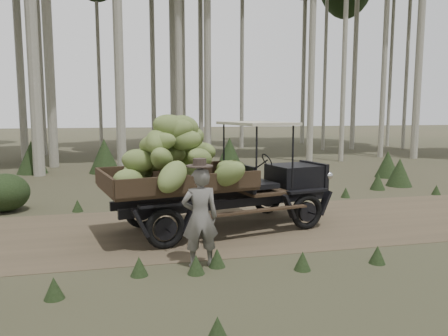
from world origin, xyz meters
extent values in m
plane|color=#473D2B|center=(0.00, 0.00, 0.00)|extent=(120.00, 120.00, 0.00)
cube|color=brown|center=(0.00, 0.00, 0.00)|extent=(70.00, 4.00, 0.01)
cube|color=black|center=(-0.27, 0.26, 1.00)|extent=(1.17, 1.13, 0.55)
cube|color=black|center=(0.27, 0.37, 1.00)|extent=(0.31, 0.99, 0.62)
cube|color=black|center=(-1.63, -0.03, 1.09)|extent=(0.37, 1.38, 0.55)
cube|color=#38281C|center=(-2.99, -0.32, 1.00)|extent=(3.10, 2.33, 0.08)
cube|color=#38281C|center=(-3.18, 0.55, 1.17)|extent=(2.74, 0.64, 0.32)
cube|color=#38281C|center=(-2.81, -1.20, 1.17)|extent=(2.74, 0.64, 0.32)
cube|color=#38281C|center=(-4.36, -0.62, 1.17)|extent=(0.43, 1.76, 0.32)
cube|color=beige|center=(-1.21, 0.06, 2.21)|extent=(1.47, 1.89, 0.06)
cube|color=black|center=(-2.05, 0.26, 0.62)|extent=(4.50, 1.05, 0.18)
cube|color=black|center=(-1.89, -0.48, 0.62)|extent=(4.50, 1.05, 0.18)
torus|color=black|center=(-0.63, 0.99, 0.38)|extent=(0.77, 0.29, 0.76)
torus|color=black|center=(-0.30, -0.56, 0.38)|extent=(0.77, 0.29, 0.76)
torus|color=black|center=(-3.65, 0.35, 0.38)|extent=(0.77, 0.29, 0.76)
torus|color=black|center=(-3.31, -1.21, 0.38)|extent=(0.77, 0.29, 0.76)
sphere|color=beige|center=(0.25, 0.83, 1.04)|extent=(0.18, 0.18, 0.18)
sphere|color=beige|center=(0.44, -0.05, 1.04)|extent=(0.18, 0.18, 0.18)
ellipsoid|color=olive|center=(-3.93, -0.86, 1.20)|extent=(0.80, 0.72, 0.54)
ellipsoid|color=olive|center=(-2.58, -0.68, 1.58)|extent=(0.79, 0.89, 0.52)
ellipsoid|color=olive|center=(-3.38, -0.67, 1.88)|extent=(0.89, 0.78, 0.51)
ellipsoid|color=olive|center=(-2.82, -0.19, 2.12)|extent=(0.75, 0.85, 0.58)
ellipsoid|color=olive|center=(-3.80, -0.03, 1.20)|extent=(0.58, 0.92, 0.64)
ellipsoid|color=olive|center=(-3.73, -0.56, 1.54)|extent=(0.72, 0.52, 0.48)
ellipsoid|color=olive|center=(-3.38, -0.61, 1.91)|extent=(0.60, 0.89, 0.62)
ellipsoid|color=olive|center=(-3.09, -0.40, 2.11)|extent=(0.81, 0.89, 0.60)
ellipsoid|color=olive|center=(-1.79, -0.15, 1.20)|extent=(0.93, 0.86, 0.56)
ellipsoid|color=olive|center=(-2.73, 0.19, 1.54)|extent=(0.81, 0.91, 0.57)
ellipsoid|color=olive|center=(-3.01, -0.01, 1.84)|extent=(0.92, 0.82, 0.59)
ellipsoid|color=olive|center=(-3.07, -0.45, 2.15)|extent=(1.05, 0.87, 0.67)
ellipsoid|color=olive|center=(-1.88, -0.21, 1.22)|extent=(0.96, 0.94, 0.70)
ellipsoid|color=olive|center=(-2.35, 0.37, 1.59)|extent=(0.76, 0.90, 0.48)
ellipsoid|color=olive|center=(-2.92, -0.19, 1.89)|extent=(0.82, 0.88, 0.63)
ellipsoid|color=olive|center=(-3.03, -0.48, 2.08)|extent=(0.94, 0.80, 0.63)
ellipsoid|color=olive|center=(-2.89, -0.20, 1.23)|extent=(0.88, 0.65, 0.41)
ellipsoid|color=olive|center=(-3.44, 0.07, 1.53)|extent=(0.82, 1.04, 0.73)
ellipsoid|color=olive|center=(-2.67, 0.02, 1.92)|extent=(0.87, 0.81, 0.63)
ellipsoid|color=olive|center=(-3.14, -0.31, 2.15)|extent=(0.83, 0.97, 0.63)
ellipsoid|color=olive|center=(-3.70, 0.21, 1.28)|extent=(0.91, 0.96, 0.74)
ellipsoid|color=olive|center=(-3.01, -0.23, 1.63)|extent=(0.43, 0.67, 0.45)
ellipsoid|color=olive|center=(-2.83, -0.59, 1.91)|extent=(0.75, 0.60, 0.47)
ellipsoid|color=olive|center=(-2.81, -0.15, 2.15)|extent=(0.89, 0.75, 0.62)
ellipsoid|color=olive|center=(-2.98, 0.21, 1.20)|extent=(0.93, 0.96, 0.72)
ellipsoid|color=olive|center=(-3.31, -0.77, 1.59)|extent=(0.64, 0.97, 0.64)
ellipsoid|color=olive|center=(-3.19, -1.33, 1.33)|extent=(0.88, 0.95, 0.75)
ellipsoid|color=olive|center=(-2.11, -1.10, 1.31)|extent=(0.88, 0.86, 0.70)
imported|color=#625F5A|center=(-2.86, -2.22, 0.80)|extent=(0.59, 0.39, 1.60)
cylinder|color=#372C26|center=(-2.86, -2.22, 1.62)|extent=(0.43, 0.43, 0.02)
cylinder|color=#372C26|center=(-2.86, -2.22, 1.67)|extent=(0.22, 0.22, 0.13)
cylinder|color=#B2AD9E|center=(-8.30, 17.45, 8.36)|extent=(0.34, 0.34, 16.73)
cylinder|color=#B2AD9E|center=(10.65, 16.96, 8.13)|extent=(0.30, 0.30, 16.26)
cylinder|color=#B2AD9E|center=(9.70, 22.87, 9.02)|extent=(0.31, 0.31, 18.04)
cylinder|color=#B2AD9E|center=(14.20, 16.61, 8.26)|extent=(0.24, 0.24, 16.52)
cylinder|color=#B2AD9E|center=(-8.79, 14.70, 7.74)|extent=(0.30, 0.30, 15.48)
cylinder|color=#B2AD9E|center=(-5.29, 20.61, 7.78)|extent=(0.23, 0.23, 15.55)
cylinder|color=#B2AD9E|center=(12.98, 22.78, 7.97)|extent=(0.22, 0.22, 15.93)
cone|color=#233319|center=(-7.52, 9.67, 0.65)|extent=(1.18, 1.18, 1.31)
cone|color=#233319|center=(5.65, 5.52, 0.50)|extent=(0.90, 0.90, 1.00)
cone|color=#233319|center=(1.20, 12.17, 0.58)|extent=(1.05, 1.05, 1.17)
cone|color=#233319|center=(3.82, 3.28, 0.26)|extent=(0.48, 0.48, 0.53)
ellipsoid|color=#233319|center=(-6.86, 2.66, 0.48)|extent=(1.17, 1.17, 0.94)
cone|color=#233319|center=(-2.37, 8.98, 0.20)|extent=(0.37, 0.37, 0.41)
cone|color=#233319|center=(4.90, 3.73, 0.47)|extent=(0.84, 0.84, 0.93)
cone|color=#233319|center=(-4.72, 9.20, 0.69)|extent=(1.24, 1.24, 1.38)
cone|color=#233319|center=(-3.70, 7.80, 0.28)|extent=(0.51, 0.51, 0.56)
cone|color=#233319|center=(2.32, 6.62, 0.28)|extent=(0.51, 0.51, 0.57)
cone|color=#233319|center=(-1.33, -2.75, 0.15)|extent=(0.27, 0.27, 0.30)
cone|color=#233319|center=(-2.98, -2.53, 0.15)|extent=(0.27, 0.27, 0.30)
cone|color=#233319|center=(-2.60, -2.30, 0.15)|extent=(0.27, 0.27, 0.30)
cone|color=#233319|center=(-5.14, 2.26, 0.15)|extent=(0.27, 0.27, 0.30)
cone|color=#233319|center=(0.83, 2.90, 0.15)|extent=(0.27, 0.27, 0.30)
cone|color=#233319|center=(-0.03, -2.75, 0.15)|extent=(0.27, 0.27, 0.30)
cone|color=#233319|center=(2.20, 2.36, 0.15)|extent=(0.27, 0.27, 0.30)
cone|color=#233319|center=(-3.83, -2.41, 0.15)|extent=(0.27, 0.27, 0.30)
cone|color=#233319|center=(-4.96, -2.99, 0.15)|extent=(0.27, 0.27, 0.30)
cone|color=#233319|center=(5.04, 2.12, 0.15)|extent=(0.27, 0.27, 0.30)
cone|color=#233319|center=(-1.86, 2.53, 0.15)|extent=(0.27, 0.27, 0.30)
cone|color=#233319|center=(-2.36, 2.31, 0.15)|extent=(0.27, 0.27, 0.30)
camera|label=1|loc=(-4.03, -8.85, 2.46)|focal=35.00mm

